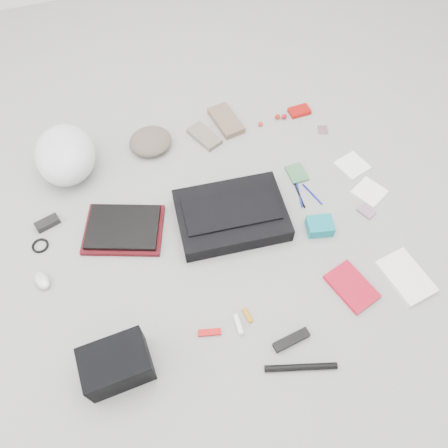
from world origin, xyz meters
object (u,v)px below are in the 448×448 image
object	(u,v)px
messenger_bag	(231,215)
camera_bag	(117,364)
laptop	(123,227)
accordion_wallet	(320,226)
bike_helmet	(65,155)
book_red	(352,287)

from	to	relation	value
messenger_bag	camera_bag	xyz separation A→B (m)	(-0.59, -0.48, 0.04)
messenger_bag	laptop	size ratio (longest dim) A/B	1.53
laptop	accordion_wallet	size ratio (longest dim) A/B	2.78
bike_helmet	messenger_bag	bearing A→B (deg)	-35.53
messenger_bag	book_red	distance (m)	0.58
camera_bag	accordion_wallet	distance (m)	0.99
accordion_wallet	camera_bag	bearing A→B (deg)	-149.27
messenger_bag	accordion_wallet	size ratio (longest dim) A/B	4.26
camera_bag	bike_helmet	bearing A→B (deg)	89.21
laptop	camera_bag	xyz separation A→B (m)	(-0.13, -0.58, 0.04)
laptop	bike_helmet	distance (m)	0.46
messenger_bag	laptop	world-z (taller)	messenger_bag
messenger_bag	bike_helmet	distance (m)	0.81
bike_helmet	accordion_wallet	size ratio (longest dim) A/B	3.12
laptop	camera_bag	world-z (taller)	camera_bag
laptop	bike_helmet	xyz separation A→B (m)	(-0.17, 0.42, 0.07)
messenger_bag	accordion_wallet	xyz separation A→B (m)	(0.35, -0.17, -0.01)
laptop	book_red	distance (m)	0.98
book_red	accordion_wallet	distance (m)	0.29
book_red	accordion_wallet	bearing A→B (deg)	75.11
messenger_bag	accordion_wallet	distance (m)	0.38
camera_bag	accordion_wallet	bearing A→B (deg)	15.75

